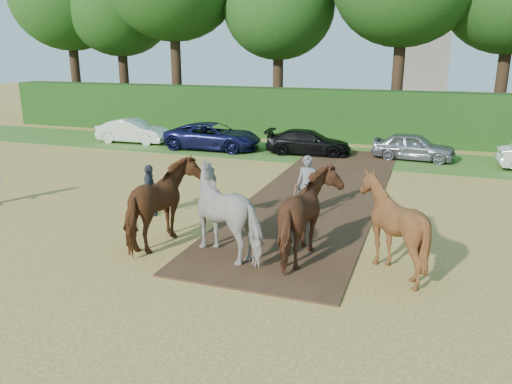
# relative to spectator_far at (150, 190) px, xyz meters

# --- Properties ---
(ground) EXTENTS (120.00, 120.00, 0.00)m
(ground) POSITION_rel_spectator_far_xyz_m (3.23, -2.55, -0.85)
(ground) COLOR gold
(ground) RESTS_ON ground
(earth_strip) EXTENTS (4.50, 17.00, 0.05)m
(earth_strip) POSITION_rel_spectator_far_xyz_m (4.73, 4.45, -0.82)
(earth_strip) COLOR #472D1C
(earth_strip) RESTS_ON ground
(grass_verge) EXTENTS (50.00, 5.00, 0.03)m
(grass_verge) POSITION_rel_spectator_far_xyz_m (3.23, 11.45, -0.83)
(grass_verge) COLOR #38601E
(grass_verge) RESTS_ON ground
(hedgerow) EXTENTS (46.00, 1.60, 3.00)m
(hedgerow) POSITION_rel_spectator_far_xyz_m (3.23, 15.95, 0.65)
(hedgerow) COLOR #14380F
(hedgerow) RESTS_ON ground
(spectator_far) EXTENTS (0.80, 1.08, 1.70)m
(spectator_far) POSITION_rel_spectator_far_xyz_m (0.00, 0.00, 0.00)
(spectator_far) COLOR #292E37
(spectator_far) RESTS_ON ground
(plough_team) EXTENTS (7.66, 5.62, 2.35)m
(plough_team) POSITION_rel_spectator_far_xyz_m (4.78, -1.85, 0.32)
(plough_team) COLOR maroon
(plough_team) RESTS_ON ground
(parked_cars) EXTENTS (25.53, 3.01, 1.45)m
(parked_cars) POSITION_rel_spectator_far_xyz_m (1.47, 11.23, -0.16)
(parked_cars) COLOR white
(parked_cars) RESTS_ON ground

